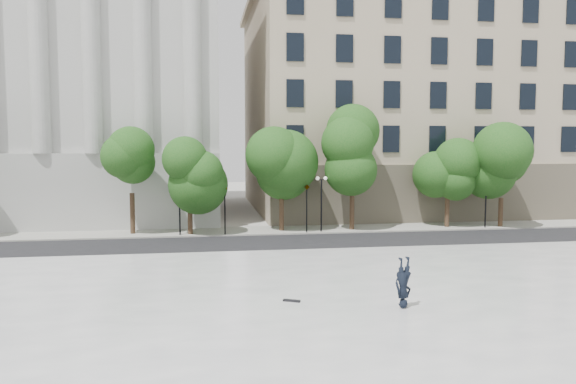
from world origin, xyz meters
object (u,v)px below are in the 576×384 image
Objects in this scene: traffic_light_west at (225,186)px; person_lying at (403,301)px; skateboard at (292,301)px; traffic_light_east at (307,185)px.

person_lying is at bearing -74.02° from traffic_light_west.
traffic_light_west is 21.70m from person_lying.
person_lying is 4.35m from skateboard.
traffic_light_west reaches higher than traffic_light_east.
traffic_light_east is 19.89m from skateboard.
traffic_light_east is 20.88m from person_lying.
person_lying is at bearing -90.39° from traffic_light_east.
person_lying is at bearing 4.81° from skateboard.
traffic_light_east is at bearing 72.66° from person_lying.
person_lying is (-0.14, -20.67, -2.93)m from traffic_light_east.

